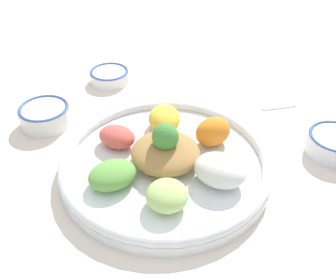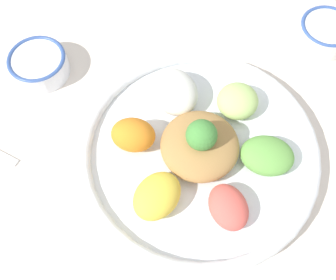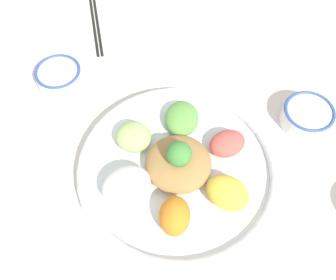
% 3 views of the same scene
% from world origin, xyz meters
% --- Properties ---
extents(ground_plane, '(2.40, 2.40, 0.00)m').
position_xyz_m(ground_plane, '(0.00, 0.00, 0.00)').
color(ground_plane, silver).
extents(salad_platter, '(0.39, 0.39, 0.10)m').
position_xyz_m(salad_platter, '(0.03, 0.04, 0.02)').
color(salad_platter, white).
rests_on(salad_platter, ground_plane).
extents(sauce_bowl_red, '(0.11, 0.11, 0.04)m').
position_xyz_m(sauce_bowl_red, '(0.33, 0.18, 0.02)').
color(sauce_bowl_red, white).
rests_on(sauce_bowl_red, ground_plane).
extents(rice_bowl_plain, '(0.10, 0.10, 0.05)m').
position_xyz_m(rice_bowl_plain, '(0.10, -0.31, 0.03)').
color(rice_bowl_plain, white).
rests_on(rice_bowl_plain, ground_plane).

